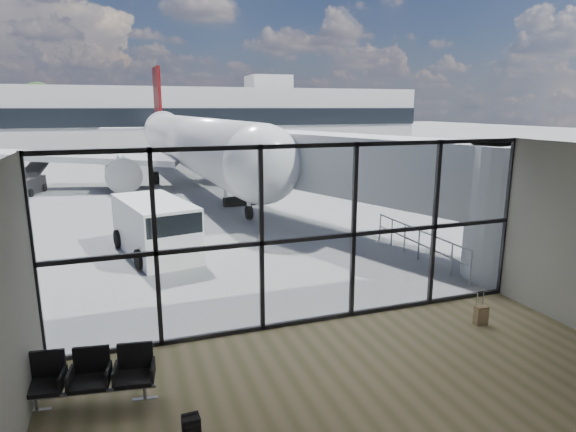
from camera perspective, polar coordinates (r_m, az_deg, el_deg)
ground at (r=50.90m, az=-14.57°, el=6.37°), size 220.00×220.00×0.00m
lounge_shell at (r=7.53m, az=16.35°, el=-8.48°), size 12.02×8.01×4.51m
glass_curtain_wall at (r=11.67m, az=2.49°, el=-2.47°), size 12.10×0.12×4.50m
jet_bridge at (r=19.91m, az=8.10°, el=5.28°), size 8.00×16.50×4.33m
apron_railing at (r=17.66m, az=15.24°, el=-2.77°), size 0.06×5.46×1.11m
far_terminal at (r=72.52m, az=-16.80°, el=11.37°), size 80.00×12.20×11.00m
tree_5 at (r=83.16m, az=-27.40°, el=11.77°), size 6.27×6.27×9.03m
seating_row at (r=9.92m, az=-22.33°, el=-16.88°), size 2.27×0.95×1.01m
backpack at (r=8.69m, az=-11.38°, el=-23.44°), size 0.30×0.28×0.44m
suitcase at (r=13.14m, az=21.94°, el=-10.84°), size 0.32×0.25×0.84m
airliner at (r=36.30m, az=-11.57°, el=8.59°), size 31.06×36.01×9.27m
service_van at (r=18.23m, az=-15.38°, el=-1.29°), size 3.01×4.93×2.00m
belt_loader at (r=34.30m, az=-28.60°, el=3.30°), size 2.26×4.05×1.77m
traffic_cone_a at (r=26.26m, az=-15.14°, el=1.32°), size 0.44×0.44×0.63m
traffic_cone_b at (r=22.34m, az=-10.84°, el=-0.47°), size 0.42×0.42×0.60m
traffic_cone_c at (r=29.35m, az=-0.99°, el=2.88°), size 0.40×0.40×0.57m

